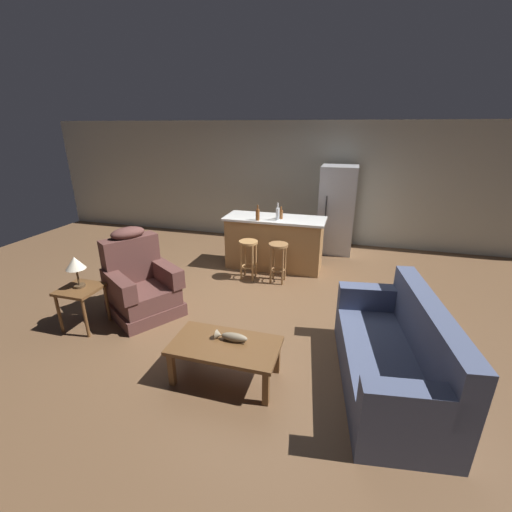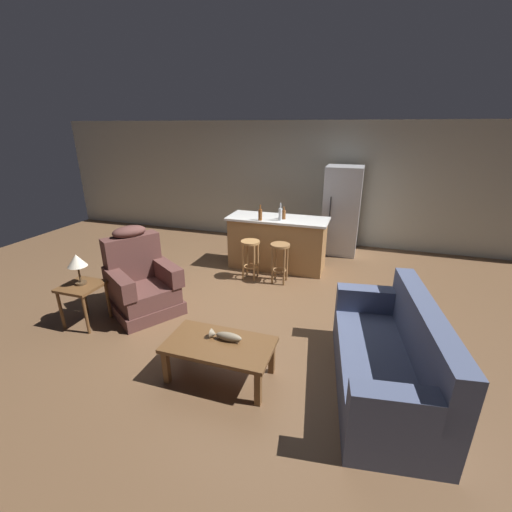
% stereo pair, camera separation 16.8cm
% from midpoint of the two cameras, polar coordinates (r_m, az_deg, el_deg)
% --- Properties ---
extents(ground_plane, '(12.00, 12.00, 0.00)m').
position_cam_midpoint_polar(ground_plane, '(5.28, -1.28, -7.20)').
color(ground_plane, brown).
extents(back_wall, '(12.00, 0.05, 2.60)m').
position_cam_midpoint_polar(back_wall, '(7.79, 5.58, 12.03)').
color(back_wall, '#B2B2A3').
rests_on(back_wall, ground_plane).
extents(coffee_table, '(1.10, 0.60, 0.42)m').
position_cam_midpoint_polar(coffee_table, '(3.62, -6.53, -15.09)').
color(coffee_table, brown).
rests_on(coffee_table, ground_plane).
extents(fish_figurine, '(0.34, 0.10, 0.10)m').
position_cam_midpoint_polar(fish_figurine, '(3.60, -5.51, -13.29)').
color(fish_figurine, '#4C3823').
rests_on(fish_figurine, coffee_table).
extents(couch, '(1.10, 2.00, 0.94)m').
position_cam_midpoint_polar(couch, '(3.75, 20.92, -15.49)').
color(couch, '#4C5675').
rests_on(couch, ground_plane).
extents(recliner_near_lamp, '(1.16, 1.16, 1.20)m').
position_cam_midpoint_polar(recliner_near_lamp, '(5.04, -19.58, -4.52)').
color(recliner_near_lamp, brown).
rests_on(recliner_near_lamp, ground_plane).
extents(end_table, '(0.48, 0.48, 0.56)m').
position_cam_midpoint_polar(end_table, '(4.97, -28.00, -5.74)').
color(end_table, brown).
rests_on(end_table, ground_plane).
extents(table_lamp, '(0.24, 0.24, 0.41)m').
position_cam_midpoint_polar(table_lamp, '(4.85, -28.79, -1.25)').
color(table_lamp, '#4C3823').
rests_on(table_lamp, end_table).
extents(kitchen_island, '(1.80, 0.70, 0.95)m').
position_cam_midpoint_polar(kitchen_island, '(6.29, 2.31, 2.25)').
color(kitchen_island, '#9E7042').
rests_on(kitchen_island, ground_plane).
extents(bar_stool_left, '(0.32, 0.32, 0.68)m').
position_cam_midpoint_polar(bar_stool_left, '(5.79, -2.10, 0.55)').
color(bar_stool_left, '#A87A47').
rests_on(bar_stool_left, ground_plane).
extents(bar_stool_right, '(0.32, 0.32, 0.68)m').
position_cam_midpoint_polar(bar_stool_right, '(5.66, 2.87, 0.05)').
color(bar_stool_right, olive).
rests_on(bar_stool_right, ground_plane).
extents(refrigerator, '(0.70, 0.69, 1.76)m').
position_cam_midpoint_polar(refrigerator, '(7.19, 12.64, 7.47)').
color(refrigerator, '#B7B7BC').
rests_on(refrigerator, ground_plane).
extents(bottle_tall_green, '(0.06, 0.06, 0.30)m').
position_cam_midpoint_polar(bottle_tall_green, '(5.95, 2.82, 7.05)').
color(bottle_tall_green, silver).
rests_on(bottle_tall_green, kitchen_island).
extents(bottle_short_amber, '(0.07, 0.07, 0.22)m').
position_cam_midpoint_polar(bottle_short_amber, '(6.05, 3.38, 6.97)').
color(bottle_short_amber, brown).
rests_on(bottle_short_amber, kitchen_island).
extents(bottle_wine_dark, '(0.07, 0.07, 0.27)m').
position_cam_midpoint_polar(bottle_wine_dark, '(5.94, -0.54, 6.93)').
color(bottle_wine_dark, brown).
rests_on(bottle_wine_dark, kitchen_island).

